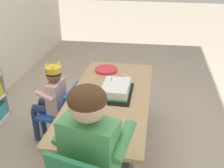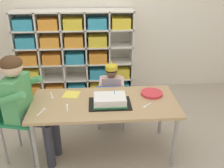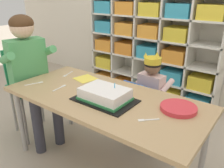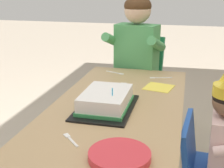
% 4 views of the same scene
% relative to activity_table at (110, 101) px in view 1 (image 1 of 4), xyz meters
% --- Properties ---
extents(ground, '(16.00, 16.00, 0.00)m').
position_rel_activity_table_xyz_m(ground, '(0.00, 0.00, -0.54)').
color(ground, tan).
extents(activity_table, '(1.41, 0.65, 0.59)m').
position_rel_activity_table_xyz_m(activity_table, '(0.00, 0.00, 0.00)').
color(activity_table, tan).
rests_on(activity_table, ground).
extents(classroom_chair_blue, '(0.39, 0.34, 0.58)m').
position_rel_activity_table_xyz_m(classroom_chair_blue, '(0.10, 0.45, -0.19)').
color(classroom_chair_blue, '#1E4CA8').
rests_on(classroom_chair_blue, ground).
extents(child_with_crown, '(0.31, 0.31, 0.80)m').
position_rel_activity_table_xyz_m(child_with_crown, '(0.11, 0.55, -0.04)').
color(child_with_crown, beige).
rests_on(child_with_crown, ground).
extents(adult_helper_seated, '(0.47, 0.45, 1.09)m').
position_rel_activity_table_xyz_m(adult_helper_seated, '(-0.74, -0.05, 0.14)').
color(adult_helper_seated, '#4C9E5B').
rests_on(adult_helper_seated, ground).
extents(birthday_cake_on_tray, '(0.40, 0.26, 0.12)m').
position_rel_activity_table_xyz_m(birthday_cake_on_tray, '(0.05, -0.04, 0.09)').
color(birthday_cake_on_tray, black).
rests_on(birthday_cake_on_tray, activity_table).
extents(paper_plate_stack, '(0.22, 0.22, 0.03)m').
position_rel_activity_table_xyz_m(paper_plate_stack, '(0.49, 0.12, 0.06)').
color(paper_plate_stack, '#DB333D').
rests_on(paper_plate_stack, activity_table).
extents(paper_napkin_square, '(0.19, 0.19, 0.00)m').
position_rel_activity_table_xyz_m(paper_napkin_square, '(-0.33, 0.18, 0.05)').
color(paper_napkin_square, '#F4DB4C').
rests_on(paper_napkin_square, activity_table).
extents(fork_by_napkin, '(0.10, 0.10, 0.00)m').
position_rel_activity_table_xyz_m(fork_by_napkin, '(0.40, -0.10, 0.05)').
color(fork_by_napkin, white).
rests_on(fork_by_napkin, activity_table).
extents(fork_near_child_seat, '(0.03, 0.13, 0.00)m').
position_rel_activity_table_xyz_m(fork_near_child_seat, '(-0.35, -0.08, 0.05)').
color(fork_near_child_seat, white).
rests_on(fork_near_child_seat, activity_table).
extents(fork_scattered_mid_table, '(0.07, 0.14, 0.00)m').
position_rel_activity_table_xyz_m(fork_scattered_mid_table, '(-0.57, -0.14, 0.05)').
color(fork_scattered_mid_table, white).
rests_on(fork_scattered_mid_table, activity_table).
extents(fork_near_cake_tray, '(0.05, 0.14, 0.00)m').
position_rel_activity_table_xyz_m(fork_near_cake_tray, '(-0.53, 0.16, 0.05)').
color(fork_near_cake_tray, white).
rests_on(fork_near_cake_tray, activity_table).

